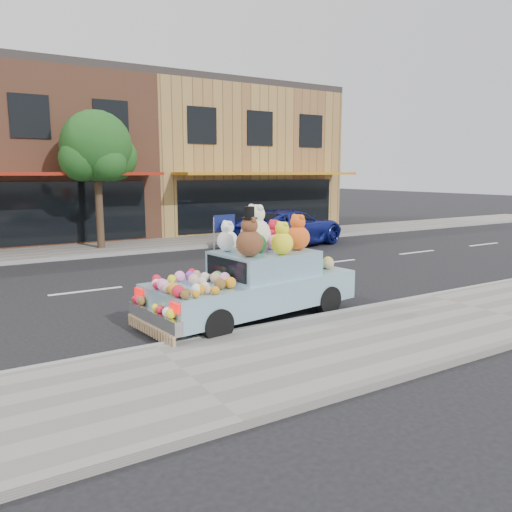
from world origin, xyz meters
TOP-DOWN VIEW (x-y plane):
  - ground at (0.00, 0.00)m, footprint 120.00×120.00m
  - near_sidewalk at (0.00, -6.50)m, footprint 60.00×3.00m
  - far_sidewalk at (0.00, 6.50)m, footprint 60.00×3.00m
  - near_kerb at (0.00, -5.00)m, footprint 60.00×0.12m
  - far_kerb at (0.00, 5.00)m, footprint 60.00×0.12m
  - storefront_mid at (0.00, 11.97)m, footprint 10.00×9.80m
  - storefront_right at (10.00, 11.97)m, footprint 10.00×9.80m
  - street_tree at (2.03, 6.55)m, footprint 3.00×2.70m
  - car_blue at (8.82, 3.88)m, footprint 5.84×3.94m
  - art_car at (2.46, -4.12)m, footprint 4.67×2.29m

SIDE VIEW (x-z plane):
  - ground at x=0.00m, z-range 0.00..0.00m
  - near_sidewalk at x=0.00m, z-range 0.00..0.12m
  - far_sidewalk at x=0.00m, z-range 0.00..0.12m
  - near_kerb at x=0.00m, z-range 0.00..0.13m
  - far_kerb at x=0.00m, z-range 0.00..0.13m
  - car_blue at x=8.82m, z-range 0.00..1.49m
  - art_car at x=2.46m, z-range -0.33..1.98m
  - storefront_mid at x=0.00m, z-range -0.01..7.29m
  - storefront_right at x=10.00m, z-range -0.01..7.29m
  - street_tree at x=2.03m, z-range 1.08..6.30m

